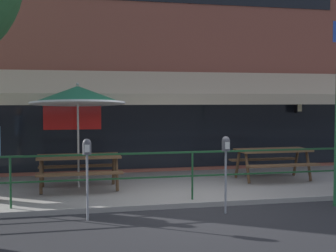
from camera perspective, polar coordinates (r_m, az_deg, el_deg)
ground_plane at (r=9.19m, az=3.49°, el=-9.93°), size 120.00×120.00×0.00m
patio_deck at (r=11.07m, az=0.58°, el=-7.38°), size 15.00×4.00×0.10m
restaurant_building at (r=13.17m, az=-1.69°, el=10.90°), size 15.00×1.60×7.75m
patio_railing at (r=9.32m, az=2.99°, el=-4.73°), size 13.84×0.04×0.97m
picnic_table_left at (r=10.53m, az=-10.81°, el=-4.38°), size 1.80×1.42×0.76m
picnic_table_centre at (r=11.88m, az=12.66°, el=-3.53°), size 1.80×1.42×0.76m
patio_umbrella_left at (r=10.73m, az=-10.95°, el=3.66°), size 2.14×2.14×2.38m
parking_meter_near at (r=8.17m, az=-9.85°, el=-3.45°), size 0.15×0.16×1.42m
parking_meter_far at (r=8.62m, az=7.06°, el=-3.07°), size 0.15×0.16×1.42m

